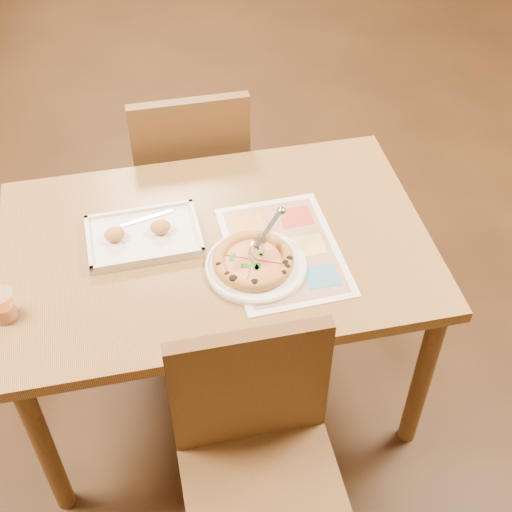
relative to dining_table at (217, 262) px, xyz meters
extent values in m
plane|color=#301D0D|center=(0.00, 0.00, -0.63)|extent=(7.00, 7.00, 0.00)
cube|color=olive|center=(0.00, 0.00, 0.07)|extent=(1.30, 0.85, 0.04)
cylinder|color=brown|center=(-0.59, -0.36, -0.29)|extent=(0.06, 0.06, 0.68)
cylinder|color=brown|center=(-0.59, 0.36, -0.29)|extent=(0.06, 0.06, 0.68)
cylinder|color=brown|center=(0.59, -0.36, -0.29)|extent=(0.06, 0.06, 0.68)
cylinder|color=brown|center=(0.59, 0.36, -0.29)|extent=(0.06, 0.06, 0.68)
cube|color=brown|center=(0.00, -0.70, -0.18)|extent=(0.42, 0.42, 0.04)
cube|color=brown|center=(0.00, -0.51, 0.04)|extent=(0.42, 0.04, 0.45)
cube|color=brown|center=(0.00, 0.70, -0.18)|extent=(0.42, 0.42, 0.04)
cube|color=brown|center=(0.00, 0.51, 0.04)|extent=(0.42, 0.04, 0.45)
cylinder|color=white|center=(0.10, -0.13, 0.09)|extent=(0.38, 0.38, 0.02)
cylinder|color=gold|center=(0.09, -0.13, 0.11)|extent=(0.23, 0.23, 0.01)
cylinder|color=#DCBF77|center=(0.09, -0.13, 0.11)|extent=(0.20, 0.20, 0.01)
torus|color=gold|center=(0.09, -0.13, 0.12)|extent=(0.24, 0.24, 0.04)
cylinder|color=silver|center=(0.10, -0.12, 0.16)|extent=(0.07, 0.06, 0.09)
cube|color=silver|center=(0.15, -0.08, 0.18)|extent=(0.11, 0.10, 0.06)
cube|color=silver|center=(-0.21, 0.06, 0.09)|extent=(0.35, 0.24, 0.02)
cube|color=silver|center=(-0.21, 0.06, 0.11)|extent=(0.17, 0.05, 0.00)
ellipsoid|color=#BC8443|center=(-0.30, 0.06, 0.13)|extent=(0.06, 0.05, 0.04)
ellipsoid|color=#BC8443|center=(-0.16, 0.06, 0.13)|extent=(0.06, 0.05, 0.04)
cylinder|color=#90380B|center=(-0.61, -0.17, 0.11)|extent=(0.06, 0.06, 0.05)
cylinder|color=white|center=(-0.61, -0.17, 0.13)|extent=(0.07, 0.07, 0.09)
cube|color=white|center=(0.19, -0.08, 0.09)|extent=(0.35, 0.47, 0.00)
camera|label=1|loc=(-0.20, -1.54, 1.60)|focal=50.00mm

